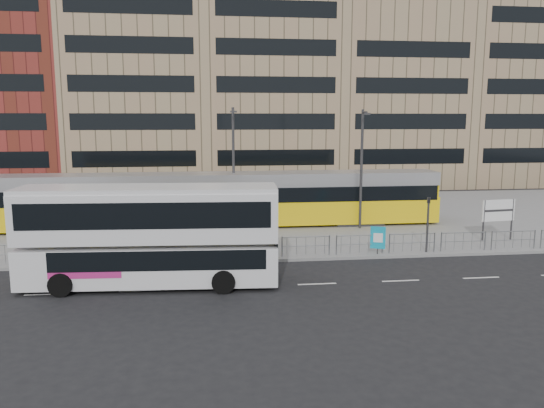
{
  "coord_description": "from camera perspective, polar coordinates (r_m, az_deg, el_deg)",
  "views": [
    {
      "loc": [
        -2.89,
        -27.08,
        7.57
      ],
      "look_at": [
        1.11,
        6.0,
        2.14
      ],
      "focal_mm": 35.0,
      "sensor_mm": 36.0,
      "label": 1
    }
  ],
  "objects": [
    {
      "name": "station_sign",
      "position": [
        35.02,
        23.16,
        -0.82
      ],
      "size": [
        2.19,
        0.34,
        2.52
      ],
      "rotation": [
        0.0,
        0.0,
        0.11
      ],
      "color": "#2D2D30",
      "rests_on": "plaza"
    },
    {
      "name": "building_row",
      "position": [
        61.74,
        -2.84,
        14.21
      ],
      "size": [
        70.4,
        18.4,
        31.2
      ],
      "color": "maroon",
      "rests_on": "ground"
    },
    {
      "name": "kerb",
      "position": [
        28.29,
        -0.8,
        -6.11
      ],
      "size": [
        64.0,
        0.25,
        0.17
      ],
      "primitive_type": "cube",
      "color": "gray",
      "rests_on": "ground"
    },
    {
      "name": "lamp_post_east",
      "position": [
        35.92,
        9.63,
        4.24
      ],
      "size": [
        0.45,
        1.04,
        7.97
      ],
      "color": "#2D2D30",
      "rests_on": "plaza"
    },
    {
      "name": "traffic_light_east",
      "position": [
        30.58,
        16.43,
        -1.38
      ],
      "size": [
        0.19,
        0.22,
        3.1
      ],
      "rotation": [
        0.0,
        0.0,
        -0.11
      ],
      "color": "#2D2D30",
      "rests_on": "plaza"
    },
    {
      "name": "ground",
      "position": [
        28.26,
        -0.79,
        -6.28
      ],
      "size": [
        120.0,
        120.0,
        0.0
      ],
      "primitive_type": "plane",
      "color": "black",
      "rests_on": "ground"
    },
    {
      "name": "tram",
      "position": [
        36.66,
        -6.22,
        0.46
      ],
      "size": [
        31.25,
        3.0,
        3.68
      ],
      "rotation": [
        0.0,
        0.0,
        -0.0
      ],
      "color": "yellow",
      "rests_on": "plaza"
    },
    {
      "name": "lamp_post_west",
      "position": [
        36.5,
        -4.16,
        4.54
      ],
      "size": [
        0.45,
        1.04,
        8.12
      ],
      "color": "#2D2D30",
      "rests_on": "plaza"
    },
    {
      "name": "road_markings",
      "position": [
        24.59,
        2.56,
        -8.67
      ],
      "size": [
        62.0,
        0.12,
        0.01
      ],
      "primitive_type": "cube",
      "color": "white",
      "rests_on": "ground"
    },
    {
      "name": "ad_panel",
      "position": [
        29.69,
        11.32,
        -3.61
      ],
      "size": [
        0.79,
        0.34,
        1.54
      ],
      "rotation": [
        0.0,
        0.0,
        -0.35
      ],
      "color": "#2D2D30",
      "rests_on": "plaza"
    },
    {
      "name": "plaza",
      "position": [
        39.89,
        -2.63,
        -1.58
      ],
      "size": [
        64.0,
        24.0,
        0.15
      ],
      "primitive_type": "cube",
      "color": "slate",
      "rests_on": "ground"
    },
    {
      "name": "pedestrian_barrier",
      "position": [
        28.77,
        3.08,
        -3.99
      ],
      "size": [
        32.07,
        0.07,
        1.1
      ],
      "color": "gray",
      "rests_on": "plaza"
    },
    {
      "name": "double_decker_bus",
      "position": [
        24.47,
        -13.02,
        -3.03
      ],
      "size": [
        11.54,
        3.43,
        4.56
      ],
      "rotation": [
        0.0,
        0.0,
        -0.06
      ],
      "color": "silver",
      "rests_on": "ground"
    },
    {
      "name": "traffic_light_west",
      "position": [
        28.92,
        -20.37,
        -2.18
      ],
      "size": [
        0.22,
        0.24,
        3.1
      ],
      "rotation": [
        0.0,
        0.0,
        -0.36
      ],
      "color": "#2D2D30",
      "rests_on": "plaza"
    },
    {
      "name": "pedestrian",
      "position": [
        33.75,
        -20.14,
        -2.6
      ],
      "size": [
        0.5,
        0.66,
        1.64
      ],
      "primitive_type": "imported",
      "rotation": [
        0.0,
        0.0,
        1.38
      ],
      "color": "black",
      "rests_on": "plaza"
    }
  ]
}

